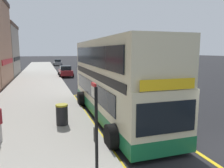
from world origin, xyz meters
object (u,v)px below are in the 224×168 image
at_px(bus_stop_sign, 96,125).
at_px(litter_bin, 62,114).
at_px(parked_car_navy_distant, 88,63).
at_px(parked_car_grey_across, 58,63).
at_px(parked_car_maroon_kerbside, 66,71).
at_px(double_decker_bus, 114,82).

height_order(bus_stop_sign, litter_bin, bus_stop_sign).
relative_size(parked_car_navy_distant, litter_bin, 4.06).
xyz_separation_m(parked_car_navy_distant, parked_car_grey_across, (-7.64, 2.61, 0.00)).
xyz_separation_m(bus_stop_sign, parked_car_navy_distant, (9.94, 49.80, -0.96)).
xyz_separation_m(parked_car_navy_distant, parked_car_maroon_kerbside, (-8.13, -22.98, 0.00)).
bearing_deg(parked_car_grey_across, parked_car_navy_distant, 159.48).
bearing_deg(bus_stop_sign, litter_bin, 96.07).
distance_m(parked_car_maroon_kerbside, litter_bin, 21.92).
distance_m(bus_stop_sign, parked_car_grey_across, 52.47).
bearing_deg(litter_bin, parked_car_grey_across, 86.58).
bearing_deg(double_decker_bus, parked_car_navy_distant, 80.40).
distance_m(double_decker_bus, parked_car_grey_across, 46.51).
relative_size(bus_stop_sign, parked_car_maroon_kerbside, 0.66).
height_order(double_decker_bus, litter_bin, double_decker_bus).
xyz_separation_m(parked_car_grey_across, litter_bin, (-2.84, -47.39, -0.14)).
height_order(parked_car_maroon_kerbside, litter_bin, parked_car_maroon_kerbside).
bearing_deg(parked_car_navy_distant, parked_car_maroon_kerbside, -110.28).
bearing_deg(parked_car_navy_distant, litter_bin, -103.95).
relative_size(parked_car_maroon_kerbside, litter_bin, 4.06).
bearing_deg(litter_bin, double_decker_bus, 16.44).
relative_size(bus_stop_sign, parked_car_navy_distant, 0.66).
height_order(parked_car_grey_across, parked_car_maroon_kerbside, same).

